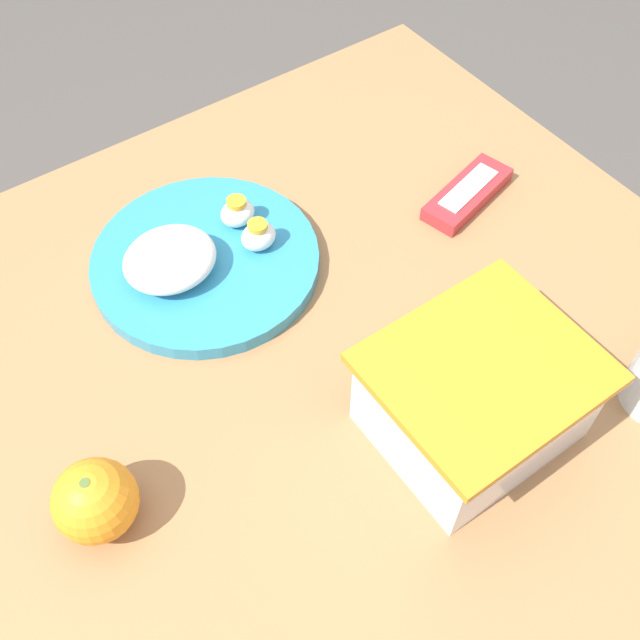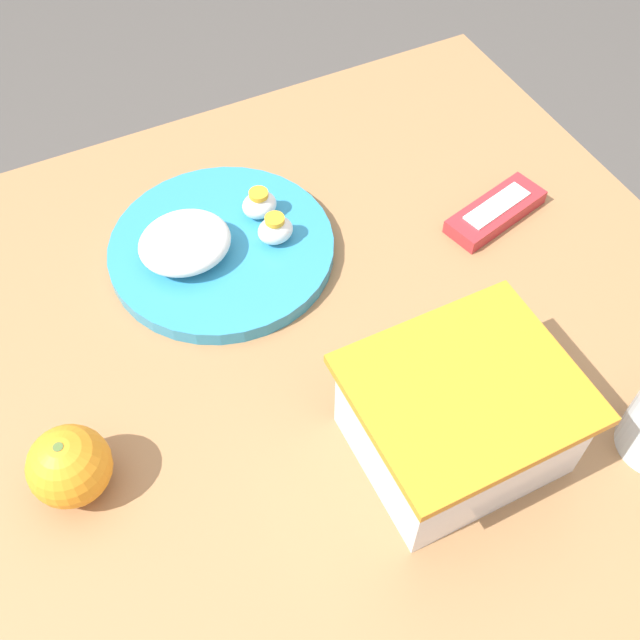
% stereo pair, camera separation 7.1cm
% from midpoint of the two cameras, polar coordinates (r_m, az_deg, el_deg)
% --- Properties ---
extents(ground_plane, '(10.00, 10.00, 0.00)m').
position_cam_midpoint_polar(ground_plane, '(1.46, -2.76, -19.42)').
color(ground_plane, '#4C4742').
extents(table, '(0.95, 0.80, 0.75)m').
position_cam_midpoint_polar(table, '(0.87, -4.38, -7.03)').
color(table, '#996B42').
rests_on(table, ground_plane).
extents(food_container, '(0.19, 0.16, 0.11)m').
position_cam_midpoint_polar(food_container, '(0.70, 8.89, -6.34)').
color(food_container, white).
rests_on(food_container, table).
extents(orange_fruit, '(0.07, 0.07, 0.07)m').
position_cam_midpoint_polar(orange_fruit, '(0.69, -19.65, -13.06)').
color(orange_fruit, orange).
rests_on(orange_fruit, table).
extents(rice_plate, '(0.25, 0.25, 0.06)m').
position_cam_midpoint_polar(rice_plate, '(0.84, -11.54, 4.45)').
color(rice_plate, teal).
rests_on(rice_plate, table).
extents(candy_bar, '(0.14, 0.08, 0.02)m').
position_cam_midpoint_polar(candy_bar, '(0.92, 9.01, 9.38)').
color(candy_bar, '#B7282D').
rests_on(candy_bar, table).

